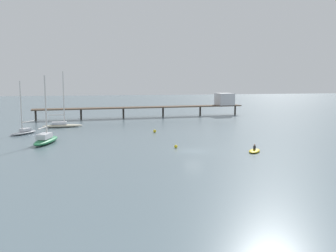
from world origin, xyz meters
The scene contains 8 objects.
ground_plane centered at (0.00, 0.00, 0.00)m, with size 400.00×400.00×0.00m, color slate.
pier centered at (11.83, 49.39, 3.63)m, with size 57.51×8.89×6.33m.
sailboat_cream centered at (-20.23, 31.30, 0.67)m, with size 8.42×2.41×11.95m.
sailboat_gray centered at (-26.54, 22.31, 0.61)m, with size 4.97×6.23×9.93m.
sailboat_green centered at (-21.34, 10.80, 0.73)m, with size 4.38×8.60×10.86m.
dinghy_yellow centered at (8.21, -2.70, 0.20)m, with size 3.01×3.37×1.14m.
mooring_buoy_near centered at (-2.14, 19.22, 0.30)m, with size 0.59×0.59×0.59m, color yellow.
mooring_buoy_far centered at (-1.92, 2.54, 0.25)m, with size 0.50×0.50×0.50m, color yellow.
Camera 1 is at (-14.35, -49.21, 10.04)m, focal length 38.79 mm.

